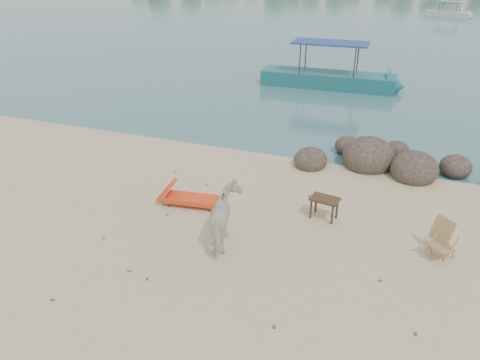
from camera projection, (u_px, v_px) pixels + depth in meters
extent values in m
ellipsoid|color=#312B20|center=(310.00, 161.00, 14.85)|extent=(1.06, 1.16, 0.79)
ellipsoid|color=#312B20|center=(368.00, 157.00, 14.86)|extent=(1.64, 1.80, 1.23)
ellipsoid|color=#312B20|center=(414.00, 170.00, 14.10)|extent=(1.41, 1.56, 1.06)
ellipsoid|color=#312B20|center=(455.00, 168.00, 14.42)|extent=(0.96, 1.06, 0.72)
ellipsoid|color=#312B20|center=(347.00, 147.00, 16.01)|extent=(0.86, 0.95, 0.65)
ellipsoid|color=#312B20|center=(396.00, 151.00, 15.67)|extent=(0.82, 0.90, 0.62)
imported|color=beige|center=(226.00, 220.00, 10.69)|extent=(1.20, 1.75, 1.35)
plane|color=brown|center=(147.00, 280.00, 9.79)|extent=(0.12, 0.12, 0.00)
plane|color=brown|center=(274.00, 328.00, 8.54)|extent=(0.14, 0.14, 0.00)
plane|color=brown|center=(53.00, 301.00, 9.20)|extent=(0.11, 0.11, 0.00)
plane|color=brown|center=(415.00, 335.00, 8.39)|extent=(0.10, 0.10, 0.00)
plane|color=brown|center=(207.00, 186.00, 13.68)|extent=(0.14, 0.14, 0.00)
plane|color=brown|center=(167.00, 216.00, 12.16)|extent=(0.12, 0.12, 0.00)
plane|color=brown|center=(309.00, 197.00, 13.07)|extent=(0.12, 0.12, 0.00)
plane|color=brown|center=(130.00, 272.00, 10.03)|extent=(0.14, 0.14, 0.00)
plane|color=brown|center=(380.00, 282.00, 9.74)|extent=(0.13, 0.13, 0.00)
plane|color=brown|center=(104.00, 239.00, 11.17)|extent=(0.12, 0.12, 0.00)
plane|color=brown|center=(175.00, 173.00, 14.46)|extent=(0.10, 0.10, 0.00)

